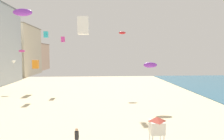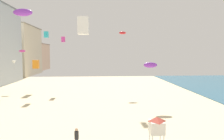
{
  "view_description": "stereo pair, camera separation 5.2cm",
  "coord_description": "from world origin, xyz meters",
  "px_view_note": "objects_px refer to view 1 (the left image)",
  "views": [
    {
      "loc": [
        4.53,
        -7.4,
        7.53
      ],
      "look_at": [
        5.91,
        14.19,
        5.81
      ],
      "focal_mm": 32.36,
      "sensor_mm": 36.0,
      "label": 1
    },
    {
      "loc": [
        4.58,
        -7.4,
        7.53
      ],
      "look_at": [
        5.91,
        14.19,
        5.81
      ],
      "focal_mm": 32.36,
      "sensor_mm": 36.0,
      "label": 2
    }
  ],
  "objects_px": {
    "kite_magenta_box": "(63,39)",
    "kite_white_delta": "(14,62)",
    "kite_white_box": "(83,26)",
    "kite_purple_parafoil": "(150,65)",
    "kite_red_parafoil": "(122,33)",
    "kite_orange_box": "(36,64)",
    "kite_flyer": "(77,137)",
    "kite_magenta_parafoil": "(22,51)",
    "kite_cyan_box": "(46,35)",
    "lifeguard_stand": "(157,125)",
    "kite_purple_parafoil_2": "(23,12)"
  },
  "relations": [
    {
      "from": "kite_magenta_box",
      "to": "kite_orange_box",
      "type": "relative_size",
      "value": 0.68
    },
    {
      "from": "kite_purple_parafoil",
      "to": "kite_magenta_parafoil",
      "type": "relative_size",
      "value": 1.46
    },
    {
      "from": "kite_magenta_parafoil",
      "to": "kite_red_parafoil",
      "type": "bearing_deg",
      "value": -4.51
    },
    {
      "from": "kite_cyan_box",
      "to": "kite_purple_parafoil_2",
      "type": "bearing_deg",
      "value": -88.33
    },
    {
      "from": "kite_cyan_box",
      "to": "kite_white_box",
      "type": "xyz_separation_m",
      "value": [
        9.33,
        -22.22,
        -1.19
      ]
    },
    {
      "from": "kite_purple_parafoil",
      "to": "kite_magenta_box",
      "type": "bearing_deg",
      "value": 134.46
    },
    {
      "from": "kite_white_box",
      "to": "lifeguard_stand",
      "type": "bearing_deg",
      "value": -38.97
    },
    {
      "from": "kite_purple_parafoil",
      "to": "kite_red_parafoil",
      "type": "height_order",
      "value": "kite_red_parafoil"
    },
    {
      "from": "kite_cyan_box",
      "to": "kite_white_delta",
      "type": "relative_size",
      "value": 0.7
    },
    {
      "from": "lifeguard_stand",
      "to": "kite_white_delta",
      "type": "height_order",
      "value": "kite_white_delta"
    },
    {
      "from": "kite_magenta_parafoil",
      "to": "kite_orange_box",
      "type": "distance_m",
      "value": 5.83
    },
    {
      "from": "kite_white_box",
      "to": "kite_magenta_box",
      "type": "bearing_deg",
      "value": 104.27
    },
    {
      "from": "kite_magenta_box",
      "to": "kite_cyan_box",
      "type": "bearing_deg",
      "value": -133.01
    },
    {
      "from": "kite_cyan_box",
      "to": "kite_white_box",
      "type": "distance_m",
      "value": 24.13
    },
    {
      "from": "kite_magenta_box",
      "to": "kite_orange_box",
      "type": "bearing_deg",
      "value": -145.39
    },
    {
      "from": "kite_cyan_box",
      "to": "kite_purple_parafoil",
      "type": "xyz_separation_m",
      "value": [
        18.53,
        -12.84,
        -5.63
      ]
    },
    {
      "from": "lifeguard_stand",
      "to": "kite_white_delta",
      "type": "relative_size",
      "value": 1.45
    },
    {
      "from": "kite_purple_parafoil",
      "to": "kite_purple_parafoil_2",
      "type": "relative_size",
      "value": 0.79
    },
    {
      "from": "kite_white_delta",
      "to": "kite_purple_parafoil_2",
      "type": "bearing_deg",
      "value": -61.42
    },
    {
      "from": "kite_flyer",
      "to": "kite_red_parafoil",
      "type": "distance_m",
      "value": 30.96
    },
    {
      "from": "kite_magenta_box",
      "to": "kite_magenta_parafoil",
      "type": "height_order",
      "value": "kite_magenta_box"
    },
    {
      "from": "kite_purple_parafoil_2",
      "to": "kite_orange_box",
      "type": "bearing_deg",
      "value": 100.83
    },
    {
      "from": "kite_cyan_box",
      "to": "kite_magenta_box",
      "type": "height_order",
      "value": "kite_cyan_box"
    },
    {
      "from": "kite_magenta_parafoil",
      "to": "kite_red_parafoil",
      "type": "height_order",
      "value": "kite_red_parafoil"
    },
    {
      "from": "lifeguard_stand",
      "to": "kite_cyan_box",
      "type": "distance_m",
      "value": 32.72
    },
    {
      "from": "kite_magenta_box",
      "to": "kite_flyer",
      "type": "bearing_deg",
      "value": -78.35
    },
    {
      "from": "kite_magenta_box",
      "to": "kite_white_delta",
      "type": "height_order",
      "value": "kite_magenta_box"
    },
    {
      "from": "kite_magenta_box",
      "to": "kite_orange_box",
      "type": "xyz_separation_m",
      "value": [
        -5.02,
        -3.47,
        -5.34
      ]
    },
    {
      "from": "kite_magenta_box",
      "to": "lifeguard_stand",
      "type": "bearing_deg",
      "value": -67.47
    },
    {
      "from": "kite_purple_parafoil_2",
      "to": "kite_cyan_box",
      "type": "bearing_deg",
      "value": 91.67
    },
    {
      "from": "kite_white_box",
      "to": "kite_red_parafoil",
      "type": "relative_size",
      "value": 1.13
    },
    {
      "from": "kite_white_delta",
      "to": "kite_purple_parafoil",
      "type": "bearing_deg",
      "value": -22.79
    },
    {
      "from": "kite_magenta_parafoil",
      "to": "kite_red_parafoil",
      "type": "distance_m",
      "value": 22.34
    },
    {
      "from": "lifeguard_stand",
      "to": "kite_magenta_parafoil",
      "type": "bearing_deg",
      "value": 138.0
    },
    {
      "from": "kite_magenta_box",
      "to": "kite_white_box",
      "type": "distance_m",
      "value": 26.13
    },
    {
      "from": "kite_orange_box",
      "to": "kite_purple_parafoil_2",
      "type": "height_order",
      "value": "kite_purple_parafoil_2"
    },
    {
      "from": "kite_flyer",
      "to": "kite_magenta_box",
      "type": "xyz_separation_m",
      "value": [
        -6.17,
        29.92,
        9.84
      ]
    },
    {
      "from": "kite_flyer",
      "to": "kite_red_parafoil",
      "type": "xyz_separation_m",
      "value": [
        6.84,
        28.06,
        11.16
      ]
    },
    {
      "from": "lifeguard_stand",
      "to": "kite_cyan_box",
      "type": "xyz_separation_m",
      "value": [
        -15.45,
        27.17,
        9.67
      ]
    },
    {
      "from": "kite_purple_parafoil",
      "to": "kite_purple_parafoil_2",
      "type": "xyz_separation_m",
      "value": [
        -18.13,
        -0.76,
        7.36
      ]
    },
    {
      "from": "kite_purple_parafoil",
      "to": "kite_white_box",
      "type": "distance_m",
      "value": 13.87
    },
    {
      "from": "kite_cyan_box",
      "to": "kite_magenta_box",
      "type": "relative_size",
      "value": 1.05
    },
    {
      "from": "kite_flyer",
      "to": "kite_cyan_box",
      "type": "distance_m",
      "value": 30.23
    },
    {
      "from": "kite_flyer",
      "to": "kite_purple_parafoil",
      "type": "distance_m",
      "value": 17.6
    },
    {
      "from": "kite_purple_parafoil",
      "to": "kite_white_delta",
      "type": "bearing_deg",
      "value": 157.21
    },
    {
      "from": "lifeguard_stand",
      "to": "kite_magenta_box",
      "type": "xyz_separation_m",
      "value": [
        -12.56,
        30.27,
        8.92
      ]
    },
    {
      "from": "kite_flyer",
      "to": "kite_red_parafoil",
      "type": "relative_size",
      "value": 1.1
    },
    {
      "from": "kite_magenta_box",
      "to": "kite_white_delta",
      "type": "bearing_deg",
      "value": -145.3
    },
    {
      "from": "kite_flyer",
      "to": "kite_magenta_parafoil",
      "type": "relative_size",
      "value": 1.16
    },
    {
      "from": "kite_magenta_box",
      "to": "kite_white_box",
      "type": "relative_size",
      "value": 0.7
    }
  ]
}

